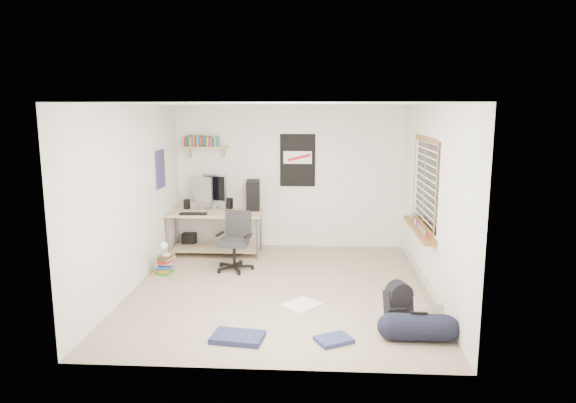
# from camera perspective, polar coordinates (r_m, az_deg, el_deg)

# --- Properties ---
(floor) EXTENTS (4.00, 4.50, 0.01)m
(floor) POSITION_cam_1_polar(r_m,az_deg,el_deg) (7.19, -0.90, -9.63)
(floor) COLOR gray
(floor) RESTS_ON ground
(ceiling) EXTENTS (4.00, 4.50, 0.01)m
(ceiling) POSITION_cam_1_polar(r_m,az_deg,el_deg) (6.76, -0.96, 10.80)
(ceiling) COLOR white
(ceiling) RESTS_ON ground
(back_wall) EXTENTS (4.00, 0.01, 2.50)m
(back_wall) POSITION_cam_1_polar(r_m,az_deg,el_deg) (9.09, 0.13, 2.74)
(back_wall) COLOR silver
(back_wall) RESTS_ON ground
(left_wall) EXTENTS (0.01, 4.50, 2.50)m
(left_wall) POSITION_cam_1_polar(r_m,az_deg,el_deg) (7.29, -16.84, 0.42)
(left_wall) COLOR silver
(left_wall) RESTS_ON ground
(right_wall) EXTENTS (0.01, 4.50, 2.50)m
(right_wall) POSITION_cam_1_polar(r_m,az_deg,el_deg) (7.01, 15.65, 0.09)
(right_wall) COLOR silver
(right_wall) RESTS_ON ground
(desk) EXTENTS (1.75, 1.18, 0.73)m
(desk) POSITION_cam_1_polar(r_m,az_deg,el_deg) (8.79, -8.07, -3.50)
(desk) COLOR tan
(desk) RESTS_ON floor
(monitor_left) EXTENTS (0.42, 0.25, 0.45)m
(monitor_left) POSITION_cam_1_polar(r_m,az_deg,el_deg) (8.92, -9.51, 0.55)
(monitor_left) COLOR #9B9BA0
(monitor_left) RESTS_ON desk
(monitor_right) EXTENTS (0.45, 0.21, 0.48)m
(monitor_right) POSITION_cam_1_polar(r_m,az_deg,el_deg) (8.96, -8.19, 0.73)
(monitor_right) COLOR #9E9FA3
(monitor_right) RESTS_ON desk
(pc_tower) EXTENTS (0.27, 0.49, 0.49)m
(pc_tower) POSITION_cam_1_polar(r_m,az_deg,el_deg) (8.85, -3.90, 0.74)
(pc_tower) COLOR black
(pc_tower) RESTS_ON desk
(keyboard) EXTENTS (0.45, 0.18, 0.02)m
(keyboard) POSITION_cam_1_polar(r_m,az_deg,el_deg) (8.56, -10.50, -1.34)
(keyboard) COLOR black
(keyboard) RESTS_ON desk
(speaker_left) EXTENTS (0.11, 0.11, 0.17)m
(speaker_left) POSITION_cam_1_polar(r_m,az_deg,el_deg) (9.03, -11.17, -0.29)
(speaker_left) COLOR black
(speaker_left) RESTS_ON desk
(speaker_right) EXTENTS (0.12, 0.12, 0.19)m
(speaker_right) POSITION_cam_1_polar(r_m,az_deg,el_deg) (8.94, -6.53, -0.21)
(speaker_right) COLOR black
(speaker_right) RESTS_ON desk
(office_chair) EXTENTS (0.70, 0.70, 0.90)m
(office_chair) POSITION_cam_1_polar(r_m,az_deg,el_deg) (7.87, -6.02, -4.14)
(office_chair) COLOR #28272A
(office_chair) RESTS_ON floor
(wall_shelf) EXTENTS (0.80, 0.22, 0.24)m
(wall_shelf) POSITION_cam_1_polar(r_m,az_deg,el_deg) (9.12, -9.10, 5.98)
(wall_shelf) COLOR tan
(wall_shelf) RESTS_ON back_wall
(poster_back_wall) EXTENTS (0.62, 0.03, 0.92)m
(poster_back_wall) POSITION_cam_1_polar(r_m,az_deg,el_deg) (9.02, 1.07, 4.60)
(poster_back_wall) COLOR black
(poster_back_wall) RESTS_ON back_wall
(poster_left_wall) EXTENTS (0.02, 0.42, 0.60)m
(poster_left_wall) POSITION_cam_1_polar(r_m,az_deg,el_deg) (8.38, -14.00, 3.51)
(poster_left_wall) COLOR navy
(poster_left_wall) RESTS_ON left_wall
(window) EXTENTS (0.10, 1.50, 1.26)m
(window) POSITION_cam_1_polar(r_m,az_deg,el_deg) (7.26, 14.80, 2.07)
(window) COLOR brown
(window) RESTS_ON right_wall
(baseboard_heater) EXTENTS (0.08, 2.50, 0.18)m
(baseboard_heater) POSITION_cam_1_polar(r_m,az_deg,el_deg) (7.56, 14.37, -8.18)
(baseboard_heater) COLOR #B7B2A8
(baseboard_heater) RESTS_ON floor
(backpack) EXTENTS (0.35, 0.31, 0.39)m
(backpack) POSITION_cam_1_polar(r_m,az_deg,el_deg) (6.14, 12.17, -11.40)
(backpack) COLOR black
(backpack) RESTS_ON floor
(duffel_bag) EXTENTS (0.30, 0.30, 0.58)m
(duffel_bag) POSITION_cam_1_polar(r_m,az_deg,el_deg) (5.79, 14.27, -13.48)
(duffel_bag) COLOR black
(duffel_bag) RESTS_ON floor
(tshirt) EXTENTS (0.55, 0.56, 0.04)m
(tshirt) POSITION_cam_1_polar(r_m,az_deg,el_deg) (6.54, 1.54, -11.46)
(tshirt) COLOR white
(tshirt) RESTS_ON floor
(jeans_a) EXTENTS (0.59, 0.42, 0.06)m
(jeans_a) POSITION_cam_1_polar(r_m,az_deg,el_deg) (5.71, -5.61, -14.78)
(jeans_a) COLOR #222A4D
(jeans_a) RESTS_ON floor
(jeans_b) EXTENTS (0.45, 0.41, 0.05)m
(jeans_b) POSITION_cam_1_polar(r_m,az_deg,el_deg) (5.66, 5.11, -15.05)
(jeans_b) COLOR navy
(jeans_b) RESTS_ON floor
(book_stack) EXTENTS (0.54, 0.48, 0.31)m
(book_stack) POSITION_cam_1_polar(r_m,az_deg,el_deg) (7.94, -13.42, -6.81)
(book_stack) COLOR brown
(book_stack) RESTS_ON floor
(desk_lamp) EXTENTS (0.14, 0.22, 0.21)m
(desk_lamp) POSITION_cam_1_polar(r_m,az_deg,el_deg) (7.85, -13.39, -5.25)
(desk_lamp) COLOR silver
(desk_lamp) RESTS_ON book_stack
(subwoofer) EXTENTS (0.26, 0.26, 0.27)m
(subwoofer) POSITION_cam_1_polar(r_m,az_deg,el_deg) (9.26, -10.90, -4.32)
(subwoofer) COLOR black
(subwoofer) RESTS_ON floor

